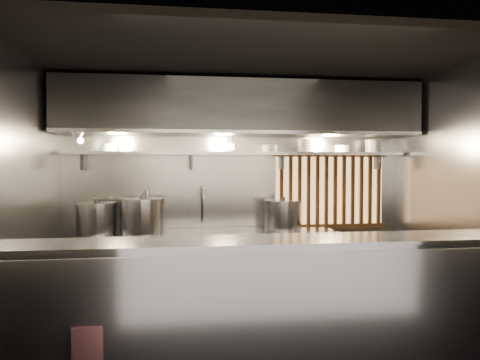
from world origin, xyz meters
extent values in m
plane|color=black|center=(0.00, 0.00, 0.00)|extent=(4.50, 4.50, 0.00)
plane|color=black|center=(0.00, 0.00, 2.80)|extent=(4.50, 4.50, 0.00)
plane|color=gray|center=(0.00, 1.50, 1.40)|extent=(4.50, 0.00, 4.50)
plane|color=gray|center=(-2.25, 0.00, 1.40)|extent=(0.00, 3.00, 3.00)
plane|color=gray|center=(2.25, 0.00, 1.40)|extent=(0.00, 3.00, 3.00)
cube|color=#939398|center=(0.00, -0.95, 0.55)|extent=(4.50, 0.50, 1.10)
cube|color=#939399|center=(0.00, -1.21, 0.55)|extent=(4.50, 0.02, 1.01)
cube|color=#939398|center=(0.00, -0.95, 1.11)|extent=(4.50, 0.56, 0.03)
cube|color=#939398|center=(-0.30, 1.13, 0.45)|extent=(3.00, 0.70, 0.90)
cube|color=#939398|center=(0.00, 1.32, 1.88)|extent=(4.40, 0.34, 0.04)
cube|color=#2D2D30|center=(0.00, 1.10, 2.42)|extent=(4.40, 0.80, 0.65)
cube|color=#939398|center=(0.00, 0.70, 2.12)|extent=(4.40, 0.03, 0.04)
cube|color=#E8B068|center=(1.30, 1.48, 1.38)|extent=(1.50, 0.02, 0.92)
cube|color=brown|center=(1.30, 1.43, 1.87)|extent=(1.56, 0.06, 0.06)
cube|color=brown|center=(1.30, 1.43, 0.89)|extent=(1.56, 0.06, 0.06)
cube|color=brown|center=(0.61, 1.43, 1.38)|extent=(0.04, 0.04, 0.92)
cube|color=brown|center=(0.74, 1.43, 1.38)|extent=(0.04, 0.04, 0.92)
cube|color=brown|center=(0.86, 1.43, 1.38)|extent=(0.04, 0.04, 0.92)
cube|color=brown|center=(0.99, 1.43, 1.38)|extent=(0.04, 0.04, 0.92)
cube|color=brown|center=(1.11, 1.43, 1.38)|extent=(0.04, 0.04, 0.92)
cube|color=brown|center=(1.24, 1.43, 1.38)|extent=(0.04, 0.04, 0.92)
cube|color=brown|center=(1.36, 1.43, 1.38)|extent=(0.04, 0.04, 0.92)
cube|color=brown|center=(1.49, 1.43, 1.38)|extent=(0.04, 0.04, 0.92)
cube|color=brown|center=(1.61, 1.43, 1.38)|extent=(0.04, 0.04, 0.92)
cube|color=brown|center=(1.74, 1.43, 1.38)|extent=(0.04, 0.04, 0.92)
cube|color=brown|center=(1.86, 1.43, 1.38)|extent=(0.04, 0.04, 0.92)
cube|color=brown|center=(1.99, 1.43, 1.38)|extent=(0.05, 0.04, 0.92)
cylinder|color=silver|center=(-1.15, 1.45, 1.19)|extent=(0.03, 0.03, 0.48)
sphere|color=silver|center=(-1.15, 1.45, 1.43)|extent=(0.04, 0.04, 0.04)
cylinder|color=silver|center=(-1.15, 1.32, 1.43)|extent=(0.03, 0.26, 0.03)
sphere|color=silver|center=(-1.15, 1.19, 1.43)|extent=(0.04, 0.04, 0.04)
cylinder|color=silver|center=(-1.15, 1.19, 1.36)|extent=(0.03, 0.03, 0.14)
cylinder|color=silver|center=(-0.45, 1.45, 1.19)|extent=(0.03, 0.03, 0.48)
sphere|color=silver|center=(-0.45, 1.45, 1.43)|extent=(0.04, 0.04, 0.04)
cylinder|color=silver|center=(-0.45, 1.32, 1.43)|extent=(0.03, 0.26, 0.03)
sphere|color=silver|center=(-0.45, 1.19, 1.43)|extent=(0.04, 0.04, 0.04)
cylinder|color=silver|center=(-0.45, 1.19, 1.36)|extent=(0.03, 0.03, 0.14)
cone|color=#939398|center=(-1.90, 0.85, 2.07)|extent=(0.25, 0.27, 0.20)
sphere|color=#FFE0B2|center=(-1.87, 0.83, 2.01)|extent=(0.07, 0.07, 0.07)
cylinder|color=#2D2D30|center=(-1.90, 0.95, 2.15)|extent=(0.02, 0.22, 0.02)
cylinder|color=#2D2D30|center=(-0.10, 1.20, 2.04)|extent=(0.01, 0.01, 0.12)
sphere|color=#FFE0B2|center=(-0.10, 1.20, 1.96)|extent=(0.09, 0.09, 0.09)
cylinder|color=#939398|center=(-1.75, 1.12, 1.07)|extent=(0.60, 0.60, 0.35)
cylinder|color=#939398|center=(-1.75, 1.12, 1.26)|extent=(0.64, 0.64, 0.03)
cylinder|color=#2D2D30|center=(-1.75, 1.12, 1.30)|extent=(0.06, 0.06, 0.04)
cylinder|color=#939398|center=(-1.21, 1.09, 1.10)|extent=(0.54, 0.54, 0.40)
cylinder|color=#939398|center=(-1.21, 1.09, 1.31)|extent=(0.57, 0.57, 0.03)
cylinder|color=#2D2D30|center=(-1.21, 1.09, 1.35)|extent=(0.06, 0.06, 0.04)
cylinder|color=#939398|center=(0.57, 1.15, 1.08)|extent=(0.57, 0.57, 0.35)
cylinder|color=#939398|center=(0.57, 1.15, 1.27)|extent=(0.60, 0.60, 0.03)
cylinder|color=#2D2D30|center=(0.57, 1.15, 1.30)|extent=(0.06, 0.06, 0.04)
cube|color=red|center=(-1.42, -1.22, 0.37)|extent=(0.28, 0.06, 0.39)
cylinder|color=white|center=(-1.62, 1.32, 1.92)|extent=(0.20, 0.20, 0.03)
cylinder|color=white|center=(-1.62, 1.32, 1.96)|extent=(0.20, 0.20, 0.03)
cylinder|color=white|center=(-1.62, 1.32, 1.99)|extent=(0.22, 0.22, 0.01)
cylinder|color=white|center=(0.43, 1.32, 1.92)|extent=(0.20, 0.20, 0.03)
cylinder|color=white|center=(0.43, 1.32, 1.96)|extent=(0.20, 0.20, 0.03)
cylinder|color=white|center=(0.43, 1.32, 1.99)|extent=(0.21, 0.21, 0.01)
cylinder|color=white|center=(0.91, 1.32, 1.92)|extent=(0.23, 0.23, 0.03)
cylinder|color=white|center=(0.91, 1.32, 1.96)|extent=(0.23, 0.23, 0.03)
cylinder|color=white|center=(0.91, 1.32, 2.00)|extent=(0.23, 0.23, 0.03)
cylinder|color=white|center=(0.91, 1.32, 2.03)|extent=(0.23, 0.23, 0.03)
cylinder|color=white|center=(0.91, 1.32, 2.06)|extent=(0.24, 0.24, 0.01)
cylinder|color=white|center=(1.42, 1.32, 1.92)|extent=(0.21, 0.21, 0.03)
cylinder|color=white|center=(1.42, 1.32, 1.96)|extent=(0.21, 0.21, 0.03)
cylinder|color=white|center=(1.42, 1.32, 1.99)|extent=(0.23, 0.23, 0.01)
cylinder|color=white|center=(1.85, 1.32, 1.92)|extent=(0.21, 0.21, 0.03)
cylinder|color=white|center=(1.85, 1.32, 1.96)|extent=(0.21, 0.21, 0.03)
cylinder|color=white|center=(1.85, 1.32, 2.00)|extent=(0.21, 0.21, 0.03)
cylinder|color=white|center=(1.85, 1.32, 2.03)|extent=(0.21, 0.21, 0.03)
cylinder|color=white|center=(1.85, 1.32, 2.06)|extent=(0.22, 0.22, 0.01)
camera|label=1|loc=(-0.81, -4.70, 1.75)|focal=35.00mm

